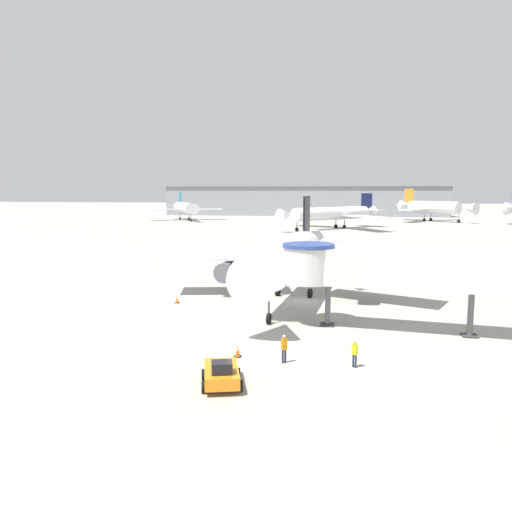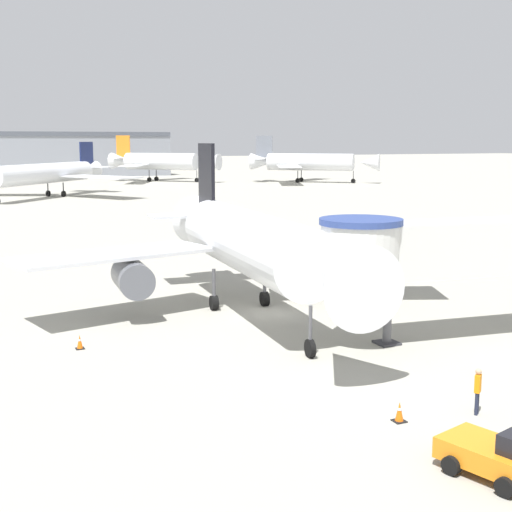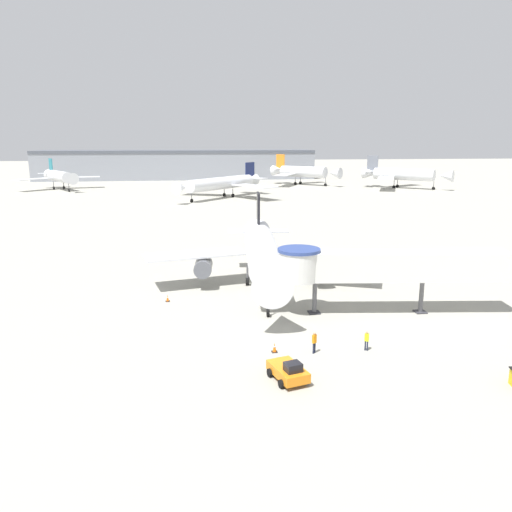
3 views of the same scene
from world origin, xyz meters
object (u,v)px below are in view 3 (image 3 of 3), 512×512
Objects in this scene: jet_bridge at (377,265)px; background_jet_navy_tail at (223,183)px; main_airplane at (262,253)px; background_jet_orange_tail at (302,172)px; background_jet_gray_tail at (402,174)px; ground_crew_marshaller at (314,341)px; ground_crew_wing_walker at (367,339)px; background_jet_teal_tail at (59,176)px; traffic_cone_port_wing at (168,298)px; pushback_tug_orange at (288,371)px; traffic_cone_near_nose at (274,348)px.

background_jet_navy_tail is at bearing 100.92° from jet_bridge.
background_jet_orange_tail is at bearing 80.34° from main_airplane.
background_jet_orange_tail is 37.18m from background_jet_gray_tail.
background_jet_gray_tail reaches higher than ground_crew_marshaller.
ground_crew_wing_walker is 156.76m from background_jet_orange_tail.
ground_crew_wing_walker is (4.29, -0.07, -0.08)m from ground_crew_marshaller.
background_jet_teal_tail is at bearing -34.78° from ground_crew_wing_walker.
background_jet_orange_tail is at bearing 100.74° from background_jet_gray_tail.
ground_crew_marshaller is at bearing -51.28° from traffic_cone_port_wing.
background_jet_gray_tail is (65.38, 21.99, 0.58)m from background_jet_navy_tail.
pushback_tug_orange is at bearing 63.68° from ground_crew_wing_walker.
traffic_cone_near_nose is 157.68m from background_jet_orange_tail.
background_jet_teal_tail reaches higher than ground_crew_marshaller.
ground_crew_marshaller is 0.06× the size of background_jet_gray_tail.
ground_crew_wing_walker is at bearing -163.11° from background_jet_gray_tail.
background_jet_orange_tail is at bearing 86.69° from jet_bridge.
traffic_cone_near_nose is at bearing -138.30° from jet_bridge.
traffic_cone_near_nose is 0.46× the size of ground_crew_wing_walker.
traffic_cone_port_wing is 0.03× the size of background_jet_gray_tail.
traffic_cone_near_nose is at bearing 131.60° from ground_crew_marshaller.
jet_bridge is at bearing 9.14° from ground_crew_marshaller.
main_airplane reaches higher than traffic_cone_port_wing.
pushback_tug_orange is 0.11× the size of background_jet_navy_tail.
traffic_cone_near_nose is at bearing 75.89° from pushback_tug_orange.
jet_bridge is 5.96× the size of pushback_tug_orange.
pushback_tug_orange is 4.89m from traffic_cone_near_nose.
ground_crew_wing_walker is at bearing -37.51° from ground_crew_marshaller.
jet_bridge is 21.74m from traffic_cone_port_wing.
background_jet_gray_tail is at bearing 59.54° from background_jet_navy_tail.
ground_crew_wing_walker is at bearing 14.29° from pushback_tug_orange.
background_jet_gray_tail reaches higher than main_airplane.
background_jet_teal_tail reaches higher than main_airplane.
background_jet_gray_tail reaches higher than background_jet_teal_tail.
background_jet_gray_tail is at bearing -34.82° from background_jet_teal_tail.
background_jet_navy_tail is 53.06m from background_jet_orange_tail.
main_airplane is 15.26× the size of ground_crew_marshaller.
ground_crew_wing_walker is at bearing -5.53° from traffic_cone_near_nose.
jet_bridge is at bearing -163.09° from background_jet_gray_tail.
traffic_cone_port_wing is 0.39× the size of ground_crew_marshaller.
jet_bridge is 13.30× the size of ground_crew_wing_walker.
main_airplane is 7.39× the size of pushback_tug_orange.
main_airplane is 19.33m from ground_crew_wing_walker.
background_jet_orange_tail is (37.80, 153.01, 4.64)m from traffic_cone_near_nose.
ground_crew_wing_walker is 112.68m from background_jet_navy_tail.
ground_crew_marshaller is at bearing -164.61° from background_jet_gray_tail.
jet_bridge is 0.78× the size of background_jet_gray_tail.
ground_crew_marshaller is at bearing -99.58° from background_jet_teal_tail.
main_airplane is 0.84× the size of background_jet_navy_tail.
background_jet_teal_tail is (-57.21, 145.55, 3.63)m from ground_crew_wing_walker.
jet_bridge reaches higher than ground_crew_wing_walker.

